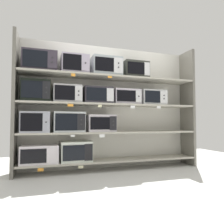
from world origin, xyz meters
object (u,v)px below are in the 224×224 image
microwave_4 (101,123)px  microwave_10 (40,62)px  microwave_12 (106,67)px  microwave_0 (39,154)px  microwave_2 (35,122)px  microwave_5 (36,91)px  microwave_8 (126,97)px  microwave_7 (97,96)px  microwave_6 (67,94)px  microwave_3 (69,122)px  microwave_11 (75,65)px  microwave_13 (135,70)px  microwave_9 (152,98)px  microwave_1 (76,151)px

microwave_4 → microwave_10: bearing=-180.0°
microwave_4 → microwave_12: bearing=0.0°
microwave_0 → microwave_10: microwave_10 is taller
microwave_2 → microwave_5: microwave_5 is taller
microwave_2 → microwave_8: bearing=0.0°
microwave_7 → microwave_10: (-0.94, -0.00, 0.51)m
microwave_6 → microwave_0: bearing=179.9°
microwave_8 → microwave_10: microwave_10 is taller
microwave_2 → microwave_3: microwave_3 is taller
microwave_2 → microwave_11: 1.13m
microwave_4 → microwave_13: 1.16m
microwave_5 → microwave_8: microwave_5 is taller
microwave_7 → microwave_9: (1.04, 0.00, -0.00)m
microwave_3 → microwave_7: microwave_7 is taller
microwave_12 → microwave_3: bearing=-180.0°
microwave_7 → microwave_8: bearing=0.0°
microwave_5 → microwave_4: bearing=0.0°
microwave_12 → microwave_7: bearing=-179.9°
microwave_5 → microwave_13: microwave_13 is taller
microwave_6 → microwave_8: (1.03, 0.00, -0.01)m
microwave_1 → microwave_6: size_ratio=1.11×
microwave_7 → microwave_10: microwave_10 is taller
microwave_2 → microwave_5: bearing=8.2°
microwave_6 → microwave_8: size_ratio=0.94×
microwave_2 → microwave_10: size_ratio=0.83×
microwave_1 → microwave_12: 1.53m
microwave_0 → microwave_1: microwave_1 is taller
microwave_0 → microwave_3: bearing=-0.0°
microwave_0 → microwave_7: microwave_7 is taller
microwave_0 → microwave_11: (0.53, -0.00, 1.46)m
microwave_1 → microwave_5: size_ratio=1.15×
microwave_12 → microwave_13: 0.55m
microwave_0 → microwave_5: size_ratio=1.31×
microwave_4 → microwave_11: 1.07m
microwave_4 → microwave_10: microwave_10 is taller
microwave_7 → microwave_11: (-0.39, -0.00, 0.50)m
microwave_11 → microwave_12: bearing=0.0°
microwave_5 → microwave_11: 0.76m
microwave_5 → microwave_7: microwave_5 is taller
microwave_12 → microwave_4: bearing=-180.0°
microwave_7 → microwave_12: bearing=0.1°
microwave_4 → microwave_13: (0.64, 0.00, 0.96)m
microwave_2 → microwave_6: 0.67m
microwave_9 → microwave_10: bearing=-180.0°
microwave_0 → microwave_6: bearing=-0.1°
microwave_9 → microwave_2: bearing=-180.0°
microwave_0 → microwave_5: 0.99m
microwave_2 → microwave_4: (1.05, 0.00, -0.02)m
microwave_6 → microwave_8: bearing=0.0°
microwave_13 → microwave_11: bearing=-180.0°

